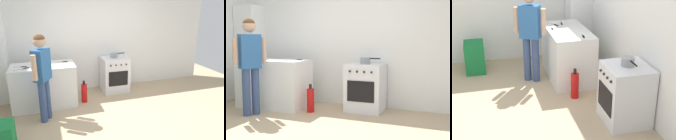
{
  "view_description": "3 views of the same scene",
  "coord_description": "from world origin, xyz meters",
  "views": [
    {
      "loc": [
        -1.3,
        -3.38,
        2.14
      ],
      "look_at": [
        -0.01,
        0.65,
        0.83
      ],
      "focal_mm": 35.0,
      "sensor_mm": 36.0,
      "label": 1
    },
    {
      "loc": [
        1.81,
        -3.22,
        1.27
      ],
      "look_at": [
        0.06,
        0.97,
        0.79
      ],
      "focal_mm": 45.0,
      "sensor_mm": 36.0,
      "label": 2
    },
    {
      "loc": [
        4.24,
        -0.31,
        2.61
      ],
      "look_at": [
        0.29,
        0.71,
        0.86
      ],
      "focal_mm": 55.0,
      "sensor_mm": 36.0,
      "label": 3
    }
  ],
  "objects": [
    {
      "name": "ground_plane",
      "position": [
        0.0,
        0.0,
        0.0
      ],
      "size": [
        8.0,
        8.0,
        0.0
      ],
      "primitive_type": "plane",
      "color": "tan"
    },
    {
      "name": "recycling_crate_upper",
      "position": [
        -2.06,
        -0.43,
        0.42
      ],
      "size": [
        0.52,
        0.36,
        0.28
      ],
      "primitive_type": "cube",
      "color": "#197238",
      "rests_on": "recycling_crate_lower"
    },
    {
      "name": "knife_paring",
      "position": [
        -0.91,
        1.35,
        0.91
      ],
      "size": [
        0.21,
        0.05,
        0.01
      ],
      "color": "silver",
      "rests_on": "counter_unit"
    },
    {
      "name": "counter_unit",
      "position": [
        -1.35,
        1.2,
        0.45
      ],
      "size": [
        1.3,
        0.7,
        0.9
      ],
      "primitive_type": "cube",
      "color": "white",
      "rests_on": "ground"
    },
    {
      "name": "person",
      "position": [
        -1.36,
        0.54,
        0.97
      ],
      "size": [
        0.34,
        0.51,
        1.63
      ],
      "color": "#384C7A",
      "rests_on": "ground"
    },
    {
      "name": "fire_extinguisher",
      "position": [
        -0.52,
        1.1,
        0.22
      ],
      "size": [
        0.13,
        0.13,
        0.5
      ],
      "color": "red",
      "rests_on": "ground"
    },
    {
      "name": "back_wall",
      "position": [
        0.0,
        1.95,
        1.3
      ],
      "size": [
        6.0,
        0.1,
        2.6
      ],
      "primitive_type": "cube",
      "color": "white",
      "rests_on": "ground"
    },
    {
      "name": "knife_utility",
      "position": [
        -1.77,
        1.19,
        0.9
      ],
      "size": [
        0.25,
        0.07,
        0.01
      ],
      "color": "silver",
      "rests_on": "counter_unit"
    },
    {
      "name": "knife_bread",
      "position": [
        -1.55,
        0.96,
        0.9
      ],
      "size": [
        0.35,
        0.08,
        0.01
      ],
      "color": "silver",
      "rests_on": "counter_unit"
    },
    {
      "name": "oven_left",
      "position": [
        0.35,
        1.58,
        0.43
      ],
      "size": [
        0.64,
        0.62,
        0.85
      ],
      "color": "silver",
      "rests_on": "ground"
    },
    {
      "name": "recycling_crate_lower",
      "position": [
        -2.06,
        -0.43,
        0.14
      ],
      "size": [
        0.52,
        0.36,
        0.28
      ],
      "primitive_type": "cube",
      "color": "#197238",
      "rests_on": "ground"
    },
    {
      "name": "pot",
      "position": [
        0.34,
        1.58,
        0.91
      ],
      "size": [
        0.36,
        0.18,
        0.12
      ],
      "color": "gray",
      "rests_on": "oven_left"
    },
    {
      "name": "knife_chef",
      "position": [
        -1.74,
        1.03,
        0.9
      ],
      "size": [
        0.29,
        0.18,
        0.01
      ],
      "color": "silver",
      "rests_on": "counter_unit"
    },
    {
      "name": "larder_cabinet",
      "position": [
        -2.3,
        1.68,
        1.0
      ],
      "size": [
        0.48,
        0.44,
        2.0
      ],
      "primitive_type": "cube",
      "color": "white",
      "rests_on": "ground"
    }
  ]
}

